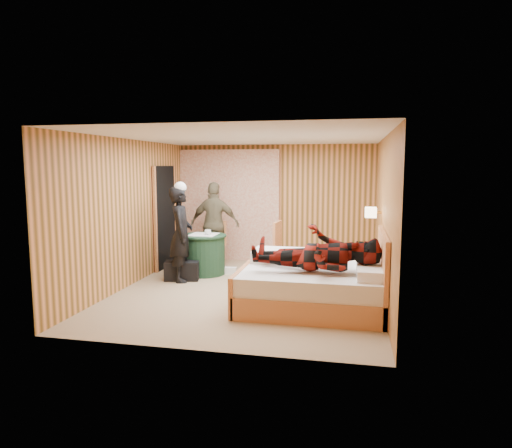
% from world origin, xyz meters
% --- Properties ---
extents(floor, '(4.20, 5.00, 0.01)m').
position_xyz_m(floor, '(0.00, 0.00, 0.00)').
color(floor, tan).
rests_on(floor, ground).
extents(ceiling, '(4.20, 5.00, 0.01)m').
position_xyz_m(ceiling, '(0.00, 0.00, 2.50)').
color(ceiling, white).
rests_on(ceiling, wall_back).
extents(wall_back, '(4.20, 0.02, 2.50)m').
position_xyz_m(wall_back, '(0.00, 2.50, 1.25)').
color(wall_back, '#E69258').
rests_on(wall_back, floor).
extents(wall_left, '(0.02, 5.00, 2.50)m').
position_xyz_m(wall_left, '(-2.10, 0.00, 1.25)').
color(wall_left, '#E69258').
rests_on(wall_left, floor).
extents(wall_right, '(0.02, 5.00, 2.50)m').
position_xyz_m(wall_right, '(2.10, 0.00, 1.25)').
color(wall_right, '#E69258').
rests_on(wall_right, floor).
extents(curtain, '(2.20, 0.08, 2.40)m').
position_xyz_m(curtain, '(-1.00, 2.43, 1.20)').
color(curtain, '#F1E1D1').
rests_on(curtain, floor).
extents(doorway, '(0.06, 0.90, 2.05)m').
position_xyz_m(doorway, '(-2.06, 1.40, 1.02)').
color(doorway, black).
rests_on(doorway, floor).
extents(wall_lamp, '(0.26, 0.24, 0.16)m').
position_xyz_m(wall_lamp, '(1.92, 0.45, 1.30)').
color(wall_lamp, gold).
rests_on(wall_lamp, wall_right).
extents(bed, '(2.08, 1.64, 1.13)m').
position_xyz_m(bed, '(1.12, -0.64, 0.33)').
color(bed, '#EC9660').
rests_on(bed, floor).
extents(nightstand, '(0.42, 0.57, 0.55)m').
position_xyz_m(nightstand, '(1.88, 0.82, 0.28)').
color(nightstand, '#EC9660').
rests_on(nightstand, floor).
extents(round_table, '(0.86, 0.86, 0.76)m').
position_xyz_m(round_table, '(-1.12, 1.01, 0.38)').
color(round_table, '#1C3D2A').
rests_on(round_table, floor).
extents(chair_far, '(0.45, 0.45, 0.93)m').
position_xyz_m(chair_far, '(-1.11, 1.69, 0.54)').
color(chair_far, '#EC9660').
rests_on(chair_far, floor).
extents(chair_near, '(0.52, 0.52, 1.04)m').
position_xyz_m(chair_near, '(0.17, 1.08, 0.60)').
color(chair_near, '#EC9660').
rests_on(chair_near, floor).
extents(duffel_bag, '(0.66, 0.44, 0.34)m').
position_xyz_m(duffel_bag, '(-1.36, 0.48, 0.17)').
color(duffel_bag, black).
rests_on(duffel_bag, floor).
extents(sneaker_left, '(0.29, 0.13, 0.13)m').
position_xyz_m(sneaker_left, '(-0.65, 1.11, 0.06)').
color(sneaker_left, white).
rests_on(sneaker_left, floor).
extents(sneaker_right, '(0.26, 0.19, 0.11)m').
position_xyz_m(sneaker_right, '(0.05, 0.19, 0.05)').
color(sneaker_right, white).
rests_on(sneaker_right, floor).
extents(woman_standing, '(0.56, 0.71, 1.69)m').
position_xyz_m(woman_standing, '(-1.34, 0.42, 0.85)').
color(woman_standing, black).
rests_on(woman_standing, floor).
extents(man_at_table, '(1.02, 0.45, 1.72)m').
position_xyz_m(man_at_table, '(-1.12, 1.73, 0.86)').
color(man_at_table, brown).
rests_on(man_at_table, floor).
extents(man_on_bed, '(0.86, 0.67, 1.77)m').
position_xyz_m(man_on_bed, '(1.15, -0.87, 0.99)').
color(man_on_bed, '#681009').
rests_on(man_on_bed, bed).
extents(book_lower, '(0.21, 0.25, 0.02)m').
position_xyz_m(book_lower, '(1.88, 0.77, 0.56)').
color(book_lower, white).
rests_on(book_lower, nightstand).
extents(book_upper, '(0.23, 0.26, 0.02)m').
position_xyz_m(book_upper, '(1.88, 0.77, 0.58)').
color(book_upper, white).
rests_on(book_upper, nightstand).
extents(cup_nightstand, '(0.12, 0.12, 0.09)m').
position_xyz_m(cup_nightstand, '(1.88, 0.95, 0.59)').
color(cup_nightstand, white).
rests_on(cup_nightstand, nightstand).
extents(cup_table, '(0.14, 0.14, 0.10)m').
position_xyz_m(cup_table, '(-1.02, 0.96, 0.81)').
color(cup_table, white).
rests_on(cup_table, round_table).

